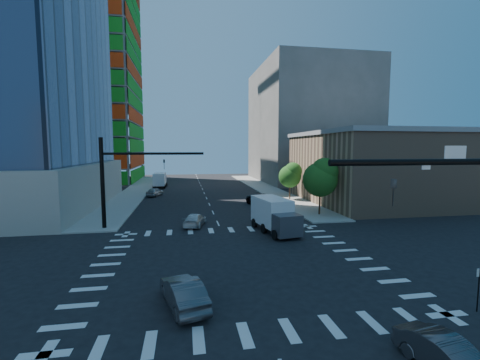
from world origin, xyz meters
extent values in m
plane|color=black|center=(0.00, 0.00, 0.00)|extent=(160.00, 160.00, 0.00)
cube|color=silver|center=(0.00, 0.00, 0.01)|extent=(20.00, 20.00, 0.01)
cube|color=gray|center=(12.50, 40.00, 0.07)|extent=(5.00, 60.00, 0.15)
cube|color=gray|center=(-12.50, 40.00, 0.07)|extent=(5.00, 60.00, 0.15)
cube|color=#198A1B|center=(-14.90, 62.00, 24.50)|extent=(0.12, 24.00, 49.00)
cube|color=red|center=(-27.50, 49.40, 24.50)|extent=(24.00, 0.12, 49.00)
cube|color=#A37B5F|center=(25.00, 22.00, 5.00)|extent=(20.00, 22.00, 10.00)
cube|color=gray|center=(25.00, 22.00, 10.30)|extent=(20.50, 22.50, 0.60)
cube|color=#5E5B54|center=(27.00, 55.00, 14.00)|extent=(24.00, 30.00, 28.00)
cylinder|color=black|center=(6.50, -11.50, 7.55)|extent=(10.00, 0.24, 0.24)
imported|color=black|center=(4.00, -11.50, 6.45)|extent=(0.16, 0.20, 1.00)
cube|color=white|center=(6.50, -11.50, 7.90)|extent=(0.90, 0.04, 0.50)
cylinder|color=black|center=(-11.50, 11.50, 4.65)|extent=(0.40, 0.40, 9.00)
cylinder|color=black|center=(-6.50, 11.50, 7.55)|extent=(10.00, 0.24, 0.24)
imported|color=black|center=(-5.50, 11.50, 6.45)|extent=(0.16, 0.20, 1.00)
cylinder|color=#382316|center=(12.50, 14.00, 1.29)|extent=(0.20, 0.20, 2.27)
sphere|color=#174713|center=(12.50, 14.00, 4.38)|extent=(4.16, 4.16, 4.16)
sphere|color=#2F6A23|center=(12.90, 13.70, 5.35)|extent=(3.25, 3.25, 3.25)
cylinder|color=#382316|center=(12.80, 26.00, 1.11)|extent=(0.20, 0.20, 1.92)
sphere|color=#174713|center=(12.80, 26.00, 3.72)|extent=(3.52, 3.52, 3.52)
sphere|color=#2F6A23|center=(13.20, 25.70, 4.55)|extent=(2.75, 2.75, 2.75)
cylinder|color=black|center=(10.70, -9.00, 1.10)|extent=(0.06, 0.06, 2.20)
cube|color=silver|center=(10.70, -9.00, 2.00)|extent=(0.30, 0.03, 0.40)
imported|color=#434347|center=(5.73, -12.62, 0.64)|extent=(2.11, 4.09, 1.28)
imported|color=black|center=(7.48, 21.80, 0.80)|extent=(4.57, 6.31, 1.60)
imported|color=silver|center=(-2.48, 11.31, 0.64)|extent=(2.87, 4.70, 1.27)
imported|color=#A1A5A8|center=(-8.50, 33.82, 0.73)|extent=(2.97, 4.60, 1.46)
imported|color=#494A4E|center=(-3.62, -5.95, 0.73)|extent=(2.68, 4.71, 1.47)
cube|color=silver|center=(5.09, 7.24, 1.91)|extent=(3.20, 5.35, 2.62)
cube|color=#43444B|center=(5.09, 7.24, 1.26)|extent=(2.58, 2.16, 1.91)
cube|color=white|center=(-8.50, 46.50, 1.79)|extent=(2.41, 4.78, 2.45)
cube|color=#43444B|center=(-8.50, 46.50, 1.18)|extent=(2.22, 1.77, 1.79)
camera|label=1|loc=(-3.46, -21.93, 8.04)|focal=24.00mm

